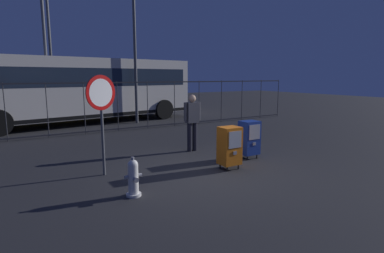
% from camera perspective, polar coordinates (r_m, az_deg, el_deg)
% --- Properties ---
extents(ground_plane, '(60.00, 60.00, 0.00)m').
position_cam_1_polar(ground_plane, '(7.13, 2.98, -8.70)').
color(ground_plane, '#262628').
extents(fire_hydrant, '(0.33, 0.32, 0.75)m').
position_cam_1_polar(fire_hydrant, '(5.86, -10.80, -9.29)').
color(fire_hydrant, silver).
rests_on(fire_hydrant, ground_plane).
extents(newspaper_box_primary, '(0.48, 0.42, 1.02)m').
position_cam_1_polar(newspaper_box_primary, '(7.39, 6.96, -3.53)').
color(newspaper_box_primary, black).
rests_on(newspaper_box_primary, ground_plane).
extents(newspaper_box_secondary, '(0.48, 0.42, 1.02)m').
position_cam_1_polar(newspaper_box_secondary, '(8.43, 10.54, -2.02)').
color(newspaper_box_secondary, black).
rests_on(newspaper_box_secondary, ground_plane).
extents(stop_sign, '(0.71, 0.31, 2.23)m').
position_cam_1_polar(stop_sign, '(6.99, -16.41, 3.98)').
color(stop_sign, '#4C4F54').
rests_on(stop_sign, ground_plane).
extents(pedestrian, '(0.55, 0.22, 1.67)m').
position_cam_1_polar(pedestrian, '(9.04, 0.03, 1.32)').
color(pedestrian, black).
rests_on(pedestrian, ground_plane).
extents(fence_barrier, '(18.03, 0.04, 2.00)m').
position_cam_1_polar(fence_barrier, '(12.68, -13.58, 3.68)').
color(fence_barrier, '#2D2D33').
rests_on(fence_barrier, ground_plane).
extents(bus_near, '(10.75, 3.95, 3.00)m').
position_cam_1_polar(bus_near, '(15.37, -19.48, 6.93)').
color(bus_near, beige).
rests_on(bus_near, ground_plane).
extents(bus_far, '(10.55, 2.95, 3.00)m').
position_cam_1_polar(bus_far, '(19.50, -29.50, 6.66)').
color(bus_far, gold).
rests_on(bus_far, ground_plane).
extents(street_light_near_left, '(0.32, 0.32, 8.37)m').
position_cam_1_polar(street_light_near_left, '(18.07, -24.97, 16.62)').
color(street_light_near_left, '#4C4F54').
rests_on(street_light_near_left, ground_plane).
extents(street_light_far_left, '(0.32, 0.32, 8.17)m').
position_cam_1_polar(street_light_far_left, '(16.12, -25.80, 17.18)').
color(street_light_far_left, '#4C4F54').
rests_on(street_light_far_left, ground_plane).
extents(street_light_far_right, '(0.32, 0.32, 7.43)m').
position_cam_1_polar(street_light_far_right, '(14.95, -10.60, 17.15)').
color(street_light_far_right, '#4C4F54').
rests_on(street_light_far_right, ground_plane).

